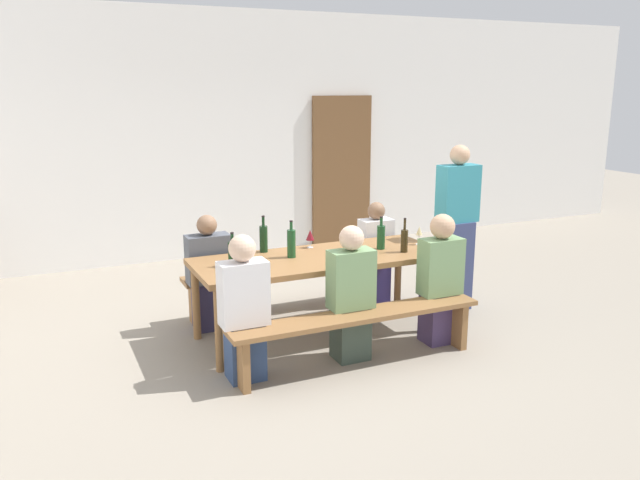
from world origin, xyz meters
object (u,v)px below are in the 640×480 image
at_px(wine_glass_0, 419,232).
at_px(seated_guest_near_2, 440,281).
at_px(bench_near, 358,324).
at_px(seated_guest_near_0, 244,311).
at_px(seated_guest_far_0, 209,276).
at_px(bench_far, 290,276).
at_px(wine_bottle_2, 381,237).
at_px(seated_guest_far_1, 375,256).
at_px(wine_bottle_4, 404,240).
at_px(wine_bottle_0, 233,253).
at_px(seated_guest_near_1, 351,296).
at_px(wine_bottle_3, 291,243).
at_px(wooden_door, 342,171).
at_px(wine_bottle_1, 264,238).
at_px(wine_glass_1, 310,235).
at_px(tasting_table, 320,264).
at_px(standing_host, 456,231).

distance_m(wine_glass_0, seated_guest_near_2, 0.68).
height_order(bench_near, seated_guest_near_0, seated_guest_near_0).
height_order(bench_near, seated_guest_far_0, seated_guest_far_0).
xyz_separation_m(bench_far, wine_bottle_2, (0.63, -0.73, 0.51)).
xyz_separation_m(wine_glass_0, seated_guest_far_1, (-0.14, 0.59, -0.37)).
bearing_deg(wine_bottle_4, wine_bottle_0, 172.91).
distance_m(seated_guest_near_1, seated_guest_far_1, 1.47).
bearing_deg(bench_near, bench_far, 90.00).
distance_m(wine_bottle_2, wine_bottle_3, 0.88).
xyz_separation_m(wine_bottle_0, wine_bottle_4, (1.57, -0.20, 0.00)).
height_order(bench_near, wine_bottle_2, wine_bottle_2).
height_order(wooden_door, wine_bottle_1, wooden_door).
bearing_deg(seated_guest_near_1, wine_glass_1, -1.92).
bearing_deg(seated_guest_near_2, wine_bottle_3, 60.05).
bearing_deg(wine_bottle_1, wooden_door, 51.93).
bearing_deg(bench_near, wine_bottle_2, 49.70).
distance_m(bench_near, seated_guest_near_0, 0.94).
relative_size(wine_bottle_2, seated_guest_far_1, 0.29).
bearing_deg(seated_guest_near_2, seated_guest_near_0, 90.00).
bearing_deg(wine_bottle_2, wine_glass_0, -0.61).
xyz_separation_m(wine_bottle_3, seated_guest_near_0, (-0.66, -0.66, -0.33)).
height_order(wine_bottle_2, seated_guest_near_1, seated_guest_near_1).
relative_size(wine_bottle_4, wine_glass_0, 1.78).
distance_m(wooden_door, bench_near, 4.31).
xyz_separation_m(wine_bottle_1, seated_guest_far_0, (-0.47, 0.23, -0.37)).
bearing_deg(bench_near, tasting_table, 90.00).
relative_size(wine_bottle_2, wine_glass_1, 1.79).
distance_m(wine_bottle_2, seated_guest_near_1, 0.91).
distance_m(wine_bottle_0, seated_guest_near_1, 1.06).
bearing_deg(wine_glass_1, wine_glass_0, -17.74).
relative_size(bench_near, wine_bottle_0, 7.35).
relative_size(wine_bottle_3, seated_guest_far_1, 0.31).
height_order(bench_near, wine_bottle_3, wine_bottle_3).
bearing_deg(wine_bottle_1, tasting_table, -41.07).
bearing_deg(seated_guest_far_0, tasting_table, 56.11).
distance_m(wooden_door, wine_glass_1, 3.30).
height_order(bench_near, wine_glass_0, wine_glass_0).
distance_m(seated_guest_near_1, standing_host, 1.71).
bearing_deg(seated_guest_near_0, seated_guest_near_1, -90.00).
bearing_deg(seated_guest_near_1, bench_near, 174.76).
distance_m(wine_bottle_4, standing_host, 0.84).
bearing_deg(seated_guest_near_2, tasting_table, 56.80).
height_order(wine_bottle_0, seated_guest_near_2, seated_guest_near_2).
xyz_separation_m(wine_bottle_4, wine_glass_0, (0.28, 0.19, 0.01)).
bearing_deg(bench_far, seated_guest_near_0, -124.51).
relative_size(wine_glass_0, wine_glass_1, 1.03).
xyz_separation_m(bench_near, seated_guest_near_2, (0.90, 0.15, 0.20)).
bearing_deg(wine_bottle_4, seated_guest_near_2, -72.12).
xyz_separation_m(wine_bottle_3, wine_glass_0, (1.29, -0.07, -0.00)).
bearing_deg(seated_guest_near_2, bench_near, 99.50).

